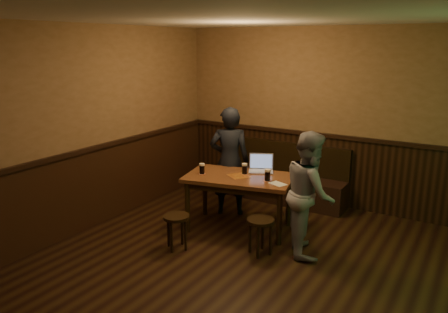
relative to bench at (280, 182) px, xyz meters
name	(u,v)px	position (x,y,z in m)	size (l,w,h in m)	color
room	(240,174)	(0.66, -2.53, 0.89)	(5.04, 6.04, 2.84)	black
bench	(280,182)	(0.00, 0.00, 0.00)	(2.20, 0.50, 0.95)	black
pub_table	(239,183)	(0.00, -1.39, 0.36)	(1.59, 1.13, 0.78)	#512E17
stool_left	(176,222)	(-0.36, -2.35, 0.05)	(0.36, 0.36, 0.45)	black
stool_right	(260,226)	(0.61, -1.92, 0.06)	(0.41, 0.41, 0.46)	black
pint_left	(202,169)	(-0.49, -1.58, 0.54)	(0.10, 0.10, 0.15)	#972F12
pint_mid	(245,169)	(0.02, -1.28, 0.54)	(0.10, 0.10, 0.15)	#972F12
pint_right	(267,175)	(0.43, -1.39, 0.54)	(0.10, 0.10, 0.16)	#972F12
laptop	(261,167)	(0.15, -1.02, 0.53)	(0.43, 0.39, 0.24)	silver
menu	(278,184)	(0.60, -1.44, 0.47)	(0.22, 0.15, 0.00)	silver
person_suit	(230,161)	(-0.42, -0.96, 0.51)	(0.60, 0.39, 1.65)	black
person_grey	(309,193)	(1.07, -1.54, 0.46)	(0.75, 0.58, 1.54)	gray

